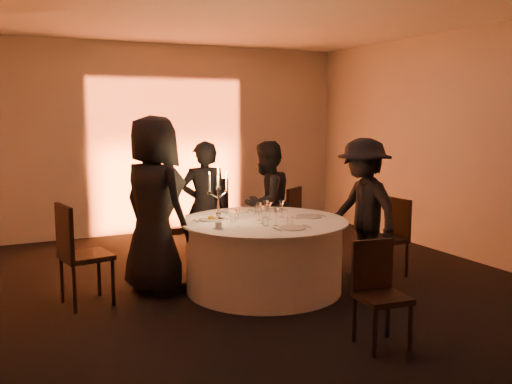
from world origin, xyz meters
name	(u,v)px	position (x,y,z in m)	size (l,w,h in m)	color
floor	(264,289)	(0.00, 0.00, 0.00)	(7.00, 7.00, 0.00)	black
ceiling	(264,6)	(0.00, 0.00, 3.00)	(7.00, 7.00, 0.00)	white
wall_back	(168,139)	(0.00, 3.50, 1.50)	(7.00, 7.00, 0.00)	#BAB5AD
wall_right	(473,145)	(3.00, 0.00, 1.50)	(7.00, 7.00, 0.00)	#BAB5AD
uplighter_fixture	(175,231)	(0.00, 3.20, 0.05)	(0.25, 0.12, 0.10)	black
banquet_table	(264,255)	(0.00, 0.00, 0.38)	(1.80, 1.80, 0.77)	black
chair_left	(77,249)	(-1.90, 0.31, 0.58)	(0.52, 0.52, 1.03)	black
chair_back_left	(209,212)	(0.01, 1.68, 0.59)	(0.46, 0.46, 1.05)	black
chair_back_right	(287,216)	(1.04, 1.39, 0.51)	(0.55, 0.55, 0.90)	black
chair_right	(391,232)	(1.61, -0.14, 0.51)	(0.44, 0.44, 0.91)	black
chair_front	(378,287)	(0.19, -1.73, 0.48)	(0.42, 0.42, 0.87)	black
guest_left	(154,205)	(-1.08, 0.44, 0.95)	(0.92, 0.60, 1.89)	black
guest_back_left	(205,206)	(-0.30, 1.02, 0.79)	(0.58, 0.38, 1.58)	black
guest_back_right	(266,203)	(0.50, 0.95, 0.78)	(0.76, 0.59, 1.57)	black
guest_right	(363,209)	(1.24, -0.08, 0.81)	(1.05, 0.61, 1.63)	black
plate_left	(211,218)	(-0.52, 0.24, 0.79)	(0.36, 0.27, 0.08)	silver
plate_back_left	(238,211)	(-0.05, 0.58, 0.78)	(0.36, 0.26, 0.01)	silver
plate_back_right	(271,211)	(0.33, 0.47, 0.78)	(0.35, 0.27, 0.01)	silver
plate_right	(309,217)	(0.52, -0.06, 0.78)	(0.36, 0.28, 0.01)	silver
plate_front	(292,228)	(0.05, -0.53, 0.78)	(0.36, 0.26, 0.01)	silver
coffee_cup	(219,225)	(-0.61, -0.21, 0.80)	(0.11, 0.11, 0.07)	silver
candelabra	(218,201)	(-0.44, 0.22, 0.97)	(0.24, 0.12, 0.58)	white
wine_glass_a	(259,208)	(-0.05, 0.01, 0.91)	(0.07, 0.07, 0.19)	silver
wine_glass_b	(276,213)	(-0.03, -0.34, 0.91)	(0.07, 0.07, 0.19)	silver
wine_glass_c	(269,207)	(0.06, 0.00, 0.91)	(0.07, 0.07, 0.19)	silver
wine_glass_d	(266,205)	(0.08, 0.13, 0.91)	(0.07, 0.07, 0.19)	silver
wine_glass_e	(282,205)	(0.24, 0.06, 0.91)	(0.07, 0.07, 0.19)	silver
wine_glass_f	(238,213)	(-0.40, -0.21, 0.91)	(0.07, 0.07, 0.19)	silver
wine_glass_g	(262,211)	(-0.11, -0.17, 0.91)	(0.07, 0.07, 0.19)	silver
tumbler_a	(257,210)	(0.11, 0.40, 0.82)	(0.07, 0.07, 0.09)	silver
tumbler_b	(233,218)	(-0.36, 0.02, 0.82)	(0.07, 0.07, 0.09)	silver
tumbler_c	(266,221)	(-0.12, -0.28, 0.82)	(0.07, 0.07, 0.09)	silver
tumbler_d	(290,221)	(0.11, -0.39, 0.82)	(0.07, 0.07, 0.09)	silver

